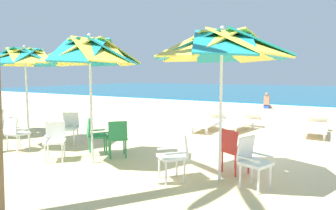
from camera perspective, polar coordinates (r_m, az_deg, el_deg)
name	(u,v)px	position (r m, az deg, el deg)	size (l,w,h in m)	color
ground_plane	(252,147)	(8.07, 16.24, -7.98)	(80.00, 80.00, 0.00)	beige
sea	(319,91)	(37.55, 27.70, 2.40)	(80.00, 36.00, 0.10)	#19607F
surf_foam	(301,107)	(19.35, 24.82, -0.28)	(80.00, 0.70, 0.01)	white
beach_umbrella_0	(222,47)	(5.11, 10.59, 11.21)	(2.38, 2.38, 2.74)	silver
plastic_chair_0	(233,148)	(5.78, 12.76, -8.32)	(0.59, 0.61, 0.87)	red
plastic_chair_1	(175,153)	(5.29, 1.41, -9.51)	(0.63, 0.63, 0.87)	white
plastic_chair_2	(252,159)	(5.14, 16.25, -10.19)	(0.58, 0.56, 0.87)	white
beach_umbrella_1	(90,53)	(6.33, -15.21, 9.88)	(2.16, 2.16, 2.77)	silver
plastic_chair_3	(117,136)	(6.81, -9.96, -6.09)	(0.63, 0.63, 0.87)	#2D8C4C
plastic_chair_4	(95,134)	(7.18, -14.27, -5.57)	(0.63, 0.63, 0.87)	#2D8C4C
plastic_chair_5	(55,138)	(6.97, -21.42, -6.15)	(0.63, 0.63, 0.87)	white
beach_umbrella_2	(25,58)	(8.53, -26.40, 8.29)	(2.24, 2.24, 2.69)	silver
plastic_chair_6	(70,126)	(8.46, -18.81, -3.98)	(0.61, 0.62, 0.87)	white
plastic_chair_7	(16,132)	(8.17, -27.88, -4.70)	(0.49, 0.52, 0.87)	white
plastic_chair_8	(6,120)	(10.37, -29.38, -2.65)	(0.54, 0.57, 0.87)	white
sun_lounger_0	(316,126)	(10.42, 27.22, -3.70)	(0.67, 2.16, 0.62)	white
sun_lounger_1	(241,122)	(10.35, 14.16, -3.29)	(1.02, 2.22, 0.62)	white
sun_lounger_2	(209,122)	(10.23, 8.01, -3.27)	(0.70, 2.16, 0.62)	white
beachgoer_seated	(267,103)	(17.65, 18.98, 0.34)	(0.30, 0.93, 0.92)	#2D4CA5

